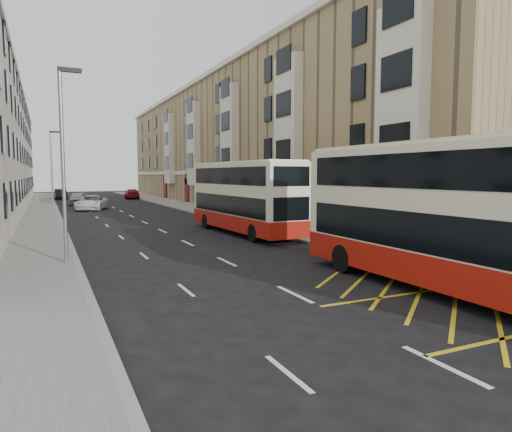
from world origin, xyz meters
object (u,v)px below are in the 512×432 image
pedestrian_far (421,246)px  car_silver (77,199)px  pedestrian_mid (497,252)px  street_lamp_far (52,166)px  car_dark (61,194)px  double_decker_front (449,216)px  street_lamp_near (64,154)px  white_van (92,203)px  double_decker_rear (244,197)px  car_red (132,194)px

pedestrian_far → car_silver: (-9.94, 47.58, -0.18)m
pedestrian_mid → car_silver: pedestrian_mid is taller
street_lamp_far → car_dark: (1.43, 25.29, -3.86)m
double_decker_front → pedestrian_mid: double_decker_front is taller
pedestrian_far → car_dark: bearing=-79.4°
street_lamp_far → car_dark: bearing=86.8°
street_lamp_near → pedestrian_far: street_lamp_near is taller
street_lamp_far → car_silver: 11.81m
street_lamp_near → car_silver: bearing=85.9°
street_lamp_far → pedestrian_mid: bearing=-69.8°
street_lamp_near → white_van: street_lamp_near is taller
street_lamp_far → double_decker_front: 41.40m
street_lamp_near → double_decker_rear: size_ratio=0.69×
pedestrian_mid → car_red: (-2.83, 61.19, -0.19)m
double_decker_front → car_dark: bearing=98.1°
pedestrian_mid → double_decker_rear: bearing=75.9°
street_lamp_near → double_decker_front: 14.89m
white_van → car_silver: bearing=112.8°
street_lamp_near → car_silver: size_ratio=1.75×
street_lamp_far → pedestrian_far: 39.15m
white_van → car_red: size_ratio=1.08×
double_decker_rear → car_silver: (-7.93, 34.39, -1.57)m
street_lamp_near → street_lamp_far: bearing=90.0°
double_decker_front → street_lamp_far: bearing=105.2°
double_decker_front → car_silver: size_ratio=2.68×
double_decker_front → car_red: 62.04m
pedestrian_mid → car_dark: size_ratio=0.34×
street_lamp_near → white_van: size_ratio=1.42×
street_lamp_far → pedestrian_far: (12.84, -36.81, -3.68)m
car_silver → car_dark: size_ratio=0.97×
pedestrian_far → street_lamp_far: bearing=-70.6°
street_lamp_near → white_van: (3.72, 30.99, -3.85)m
white_van → car_silver: 9.82m
pedestrian_mid → car_dark: 65.62m
car_dark → car_red: car_dark is taller
double_decker_rear → white_van: bearing=103.6°
street_lamp_near → car_red: 53.55m
street_lamp_near → white_van: bearing=83.2°
pedestrian_mid → car_dark: pedestrian_mid is taller
pedestrian_mid → car_red: size_ratio=0.31×
car_dark → pedestrian_far: bearing=-81.4°
white_van → car_silver: (-0.82, 9.79, -0.01)m
pedestrian_mid → pedestrian_far: (-1.54, 2.23, 0.01)m
double_decker_front → car_silver: 51.31m
double_decker_rear → car_red: double_decker_rear is taller
street_lamp_far → pedestrian_mid: street_lamp_far is taller
car_silver → white_van: bearing=-78.1°
white_van → car_dark: size_ratio=1.19×
car_silver → car_red: size_ratio=0.87×
street_lamp_near → pedestrian_mid: bearing=-32.2°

